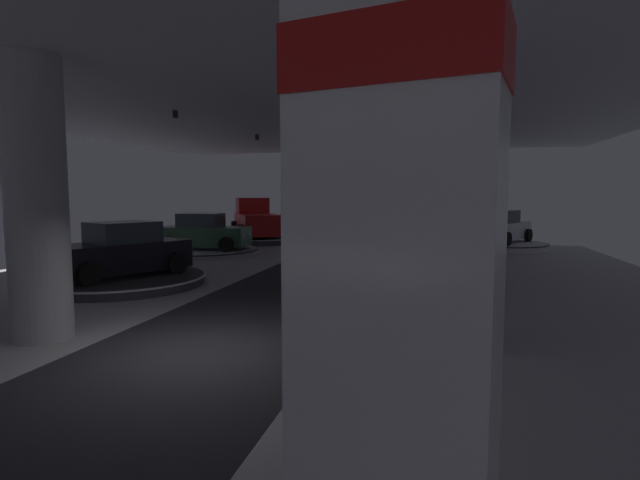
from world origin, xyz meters
TOP-DOWN VIEW (x-y plane):
  - ground at (0.00, 0.00)m, footprint 24.00×44.00m
  - ceiling_with_spotlights at (0.00, -0.00)m, footprint 24.00×44.00m
  - column_right at (4.59, 1.67)m, footprint 1.26×1.26m
  - column_left at (-3.43, 0.15)m, footprint 1.13×1.13m
  - brand_sign_pylon at (3.95, -5.15)m, footprint 1.37×0.90m
  - display_platform_mid_left at (-5.57, 5.54)m, footprint 5.30×5.30m
  - display_car_mid_left at (-5.56, 5.57)m, footprint 3.54×4.56m
  - display_platform_deep_left at (-6.50, 19.99)m, footprint 5.68×5.68m
  - pickup_truck_deep_left at (-6.66, 20.27)m, footprint 4.55×5.64m
  - display_platform_deep_right at (7.35, 19.50)m, footprint 4.92×4.92m
  - display_car_deep_right at (7.33, 19.47)m, footprint 3.66×4.55m
  - display_platform_far_left at (-6.70, 13.53)m, footprint 5.17×5.17m
  - display_car_far_left at (-6.73, 13.53)m, footprint 4.36×2.53m
  - visitor_walking_near at (-0.04, 11.44)m, footprint 0.32×0.32m
  - stanchion_b at (4.09, -0.44)m, footprint 0.28×0.28m

SIDE VIEW (x-z plane):
  - ground at x=0.00m, z-range -0.05..0.00m
  - display_platform_far_left at x=-6.70m, z-range 0.02..0.28m
  - display_platform_mid_left at x=-5.57m, z-range 0.02..0.31m
  - display_platform_deep_right at x=7.35m, z-range 0.02..0.35m
  - display_platform_deep_left at x=-6.50m, z-range 0.02..0.37m
  - stanchion_b at x=4.09m, z-range -0.13..0.88m
  - visitor_walking_near at x=-0.04m, z-range 0.11..1.70m
  - display_car_far_left at x=-6.73m, z-range 0.17..1.88m
  - display_car_mid_left at x=-5.56m, z-range 0.21..1.91m
  - display_car_deep_right at x=7.33m, z-range 0.25..1.95m
  - pickup_truck_deep_left at x=-6.66m, z-range 0.14..2.44m
  - brand_sign_pylon at x=3.95m, z-range 0.07..4.33m
  - column_right at x=4.59m, z-range 0.00..5.50m
  - column_left at x=-3.43m, z-range 0.00..5.50m
  - ceiling_with_spotlights at x=0.00m, z-range 5.35..5.74m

